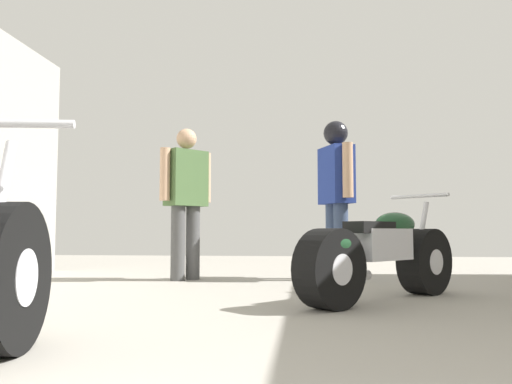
% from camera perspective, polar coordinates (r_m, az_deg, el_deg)
% --- Properties ---
extents(ground_plane, '(15.86, 15.86, 0.00)m').
position_cam_1_polar(ground_plane, '(3.08, 1.98, -14.16)').
color(ground_plane, '#9E998E').
extents(motorcycle_black_naked, '(1.35, 1.47, 0.83)m').
position_cam_1_polar(motorcycle_black_naked, '(4.04, 13.38, -6.82)').
color(motorcycle_black_naked, black).
rests_on(motorcycle_black_naked, ground_plane).
extents(mechanic_in_blue, '(0.51, 0.57, 1.65)m').
position_cam_1_polar(mechanic_in_blue, '(5.71, -7.69, -0.19)').
color(mechanic_in_blue, '#4C4C4C').
rests_on(mechanic_in_blue, ground_plane).
extents(mechanic_with_helmet, '(0.40, 0.67, 1.74)m').
position_cam_1_polar(mechanic_with_helmet, '(5.77, 8.79, 0.89)').
color(mechanic_with_helmet, '#384766').
rests_on(mechanic_with_helmet, ground_plane).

